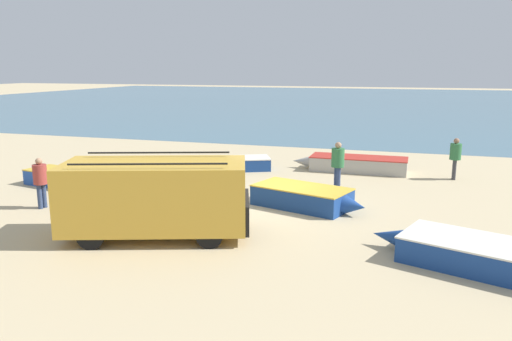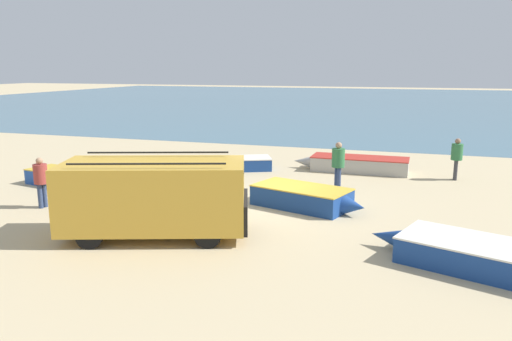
% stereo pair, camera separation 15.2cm
% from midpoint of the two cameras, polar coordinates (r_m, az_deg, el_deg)
% --- Properties ---
extents(ground_plane, '(200.00, 200.00, 0.00)m').
position_cam_midpoint_polar(ground_plane, '(16.70, 1.73, -3.90)').
color(ground_plane, tan).
extents(sea_water, '(120.00, 80.00, 0.01)m').
position_cam_midpoint_polar(sea_water, '(67.78, 13.75, 7.64)').
color(sea_water, '#477084').
rests_on(sea_water, ground_plane).
extents(parked_van, '(5.31, 3.58, 2.18)m').
position_cam_midpoint_polar(parked_van, '(13.63, -11.63, -2.80)').
color(parked_van, gold).
rests_on(parked_van, ground_plane).
extents(fishing_rowboat_0, '(5.04, 1.50, 0.65)m').
position_cam_midpoint_polar(fishing_rowboat_0, '(22.32, 10.97, 0.75)').
color(fishing_rowboat_0, '#ADA89E').
rests_on(fishing_rowboat_0, ground_plane).
extents(fishing_rowboat_1, '(3.91, 2.41, 0.67)m').
position_cam_midpoint_polar(fishing_rowboat_1, '(16.37, 5.38, -3.06)').
color(fishing_rowboat_1, navy).
rests_on(fishing_rowboat_1, ground_plane).
extents(fishing_rowboat_2, '(5.16, 2.99, 0.62)m').
position_cam_midpoint_polar(fishing_rowboat_2, '(12.55, 24.94, -8.93)').
color(fishing_rowboat_2, navy).
rests_on(fishing_rowboat_2, ground_plane).
extents(fishing_rowboat_3, '(5.35, 3.16, 0.55)m').
position_cam_midpoint_polar(fishing_rowboat_3, '(22.21, -4.89, 0.74)').
color(fishing_rowboat_3, navy).
rests_on(fishing_rowboat_3, ground_plane).
extents(fishing_rowboat_4, '(4.85, 2.03, 0.59)m').
position_cam_midpoint_polar(fishing_rowboat_4, '(20.25, -20.23, -0.98)').
color(fishing_rowboat_4, '#234CA3').
rests_on(fishing_rowboat_4, ground_plane).
extents(fisherman_0, '(0.45, 0.45, 1.70)m').
position_cam_midpoint_polar(fisherman_0, '(21.70, 21.64, 1.67)').
color(fisherman_0, '#38383D').
rests_on(fisherman_0, ground_plane).
extents(fisherman_1, '(0.44, 0.44, 1.66)m').
position_cam_midpoint_polar(fisherman_1, '(17.52, -23.66, -0.82)').
color(fisherman_1, navy).
rests_on(fisherman_1, ground_plane).
extents(fisherman_2, '(0.47, 0.47, 1.81)m').
position_cam_midpoint_polar(fisherman_2, '(18.65, 9.10, 1.03)').
color(fisherman_2, navy).
rests_on(fisherman_2, ground_plane).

